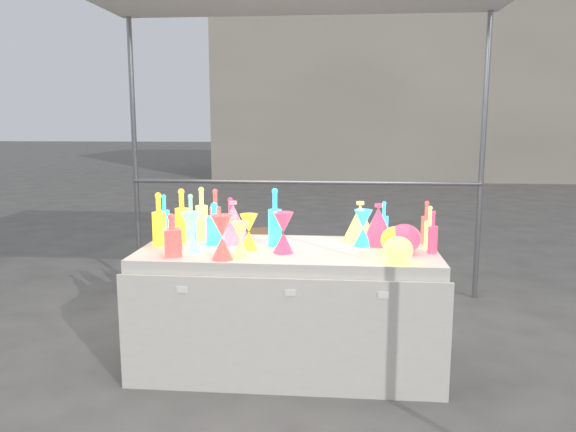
# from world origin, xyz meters

# --- Properties ---
(ground) EXTENTS (80.00, 80.00, 0.00)m
(ground) POSITION_xyz_m (0.00, 0.00, 0.00)
(ground) COLOR slate
(ground) RESTS_ON ground
(display_table) EXTENTS (1.84, 0.83, 0.75)m
(display_table) POSITION_xyz_m (0.00, -0.01, 0.37)
(display_table) COLOR silver
(display_table) RESTS_ON ground
(background_building) EXTENTS (14.00, 6.00, 6.00)m
(background_building) POSITION_xyz_m (4.00, 14.00, 3.00)
(background_building) COLOR #AAA08E
(background_building) RESTS_ON ground
(cardboard_box_closed) EXTENTS (0.75, 0.66, 0.45)m
(cardboard_box_closed) POSITION_xyz_m (-0.62, 1.95, 0.23)
(cardboard_box_closed) COLOR #AF774F
(cardboard_box_closed) RESTS_ON ground
(cardboard_box_flat) EXTENTS (0.92, 0.87, 0.06)m
(cardboard_box_flat) POSITION_xyz_m (0.34, 2.62, 0.03)
(cardboard_box_flat) COLOR #AF774F
(cardboard_box_flat) RESTS_ON ground
(bottle_0) EXTENTS (0.10, 0.10, 0.34)m
(bottle_0) POSITION_xyz_m (-0.70, 0.14, 0.92)
(bottle_0) COLOR red
(bottle_0) RESTS_ON display_table
(bottle_1) EXTENTS (0.09, 0.09, 0.29)m
(bottle_1) POSITION_xyz_m (-0.85, 0.25, 0.90)
(bottle_1) COLOR #1A921C
(bottle_1) RESTS_ON display_table
(bottle_2) EXTENTS (0.09, 0.09, 0.33)m
(bottle_2) POSITION_xyz_m (-0.50, 0.24, 0.92)
(bottle_2) COLOR orange
(bottle_2) RESTS_ON display_table
(bottle_3) EXTENTS (0.10, 0.10, 0.29)m
(bottle_3) POSITION_xyz_m (-0.39, 0.16, 0.89)
(bottle_3) COLOR #1D2DAD
(bottle_3) RESTS_ON display_table
(bottle_4) EXTENTS (0.11, 0.11, 0.34)m
(bottle_4) POSITION_xyz_m (-0.60, 0.27, 0.92)
(bottle_4) COLOR teal
(bottle_4) RESTS_ON display_table
(bottle_5) EXTENTS (0.07, 0.07, 0.32)m
(bottle_5) POSITION_xyz_m (-0.62, 0.06, 0.91)
(bottle_5) COLOR #B4246D
(bottle_5) RESTS_ON display_table
(bottle_6) EXTENTS (0.11, 0.11, 0.33)m
(bottle_6) POSITION_xyz_m (-0.81, 0.01, 0.92)
(bottle_6) COLOR red
(bottle_6) RESTS_ON display_table
(bottle_7) EXTENTS (0.11, 0.11, 0.36)m
(bottle_7) POSITION_xyz_m (-0.09, 0.06, 0.93)
(bottle_7) COLOR #1A921C
(bottle_7) RESTS_ON display_table
(decanter_1) EXTENTS (0.13, 0.13, 0.25)m
(decanter_1) POSITION_xyz_m (-0.64, -0.27, 0.87)
(decanter_1) COLOR orange
(decanter_1) RESTS_ON display_table
(decanter_2) EXTENTS (0.13, 0.13, 0.27)m
(decanter_2) POSITION_xyz_m (-0.47, 0.08, 0.88)
(decanter_2) COLOR #1A921C
(decanter_2) RESTS_ON display_table
(hourglass_0) EXTENTS (0.15, 0.15, 0.25)m
(hourglass_0) POSITION_xyz_m (-0.34, -0.31, 0.88)
(hourglass_0) COLOR orange
(hourglass_0) RESTS_ON display_table
(hourglass_1) EXTENTS (0.14, 0.14, 0.24)m
(hourglass_1) POSITION_xyz_m (-0.02, -0.13, 0.87)
(hourglass_1) COLOR #1D2DAD
(hourglass_1) RESTS_ON display_table
(hourglass_2) EXTENTS (0.12, 0.12, 0.20)m
(hourglass_2) POSITION_xyz_m (-0.25, -0.25, 0.85)
(hourglass_2) COLOR teal
(hourglass_2) RESTS_ON display_table
(hourglass_3) EXTENTS (0.14, 0.14, 0.24)m
(hourglass_3) POSITION_xyz_m (-0.56, -0.17, 0.87)
(hourglass_3) COLOR #B4246D
(hourglass_3) RESTS_ON display_table
(hourglass_4) EXTENTS (0.12, 0.12, 0.22)m
(hourglass_4) POSITION_xyz_m (-0.23, -0.05, 0.86)
(hourglass_4) COLOR red
(hourglass_4) RESTS_ON display_table
(hourglass_5) EXTENTS (0.13, 0.13, 0.23)m
(hourglass_5) POSITION_xyz_m (0.46, 0.10, 0.86)
(hourglass_5) COLOR #1A921C
(hourglass_5) RESTS_ON display_table
(globe_0) EXTENTS (0.22, 0.22, 0.14)m
(globe_0) POSITION_xyz_m (0.64, -0.07, 0.82)
(globe_0) COLOR red
(globe_0) RESTS_ON display_table
(globe_1) EXTENTS (0.21, 0.21, 0.13)m
(globe_1) POSITION_xyz_m (0.63, -0.30, 0.81)
(globe_1) COLOR teal
(globe_1) RESTS_ON display_table
(globe_3) EXTENTS (0.25, 0.25, 0.16)m
(globe_3) POSITION_xyz_m (0.69, -0.08, 0.83)
(globe_3) COLOR #1D2DAD
(globe_3) RESTS_ON display_table
(lampshade_0) EXTENTS (0.29, 0.29, 0.27)m
(lampshade_0) POSITION_xyz_m (-0.36, 0.13, 0.88)
(lampshade_0) COLOR #FBA935
(lampshade_0) RESTS_ON display_table
(lampshade_2) EXTENTS (0.24, 0.24, 0.26)m
(lampshade_2) POSITION_xyz_m (0.55, 0.16, 0.88)
(lampshade_2) COLOR #1D2DAD
(lampshade_2) RESTS_ON display_table
(lampshade_3) EXTENTS (0.28, 0.28, 0.26)m
(lampshade_3) POSITION_xyz_m (0.44, 0.23, 0.88)
(lampshade_3) COLOR teal
(lampshade_3) RESTS_ON display_table
(bottle_8) EXTENTS (0.08, 0.08, 0.27)m
(bottle_8) POSITION_xyz_m (0.59, 0.23, 0.88)
(bottle_8) COLOR #1A921C
(bottle_8) RESTS_ON display_table
(bottle_9) EXTENTS (0.07, 0.07, 0.27)m
(bottle_9) POSITION_xyz_m (0.86, 0.20, 0.89)
(bottle_9) COLOR orange
(bottle_9) RESTS_ON display_table
(bottle_10) EXTENTS (0.07, 0.07, 0.25)m
(bottle_10) POSITION_xyz_m (0.86, -0.06, 0.88)
(bottle_10) COLOR #1D2DAD
(bottle_10) RESTS_ON display_table
(bottle_11) EXTENTS (0.07, 0.07, 0.26)m
(bottle_11) POSITION_xyz_m (0.86, 0.07, 0.88)
(bottle_11) COLOR teal
(bottle_11) RESTS_ON display_table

